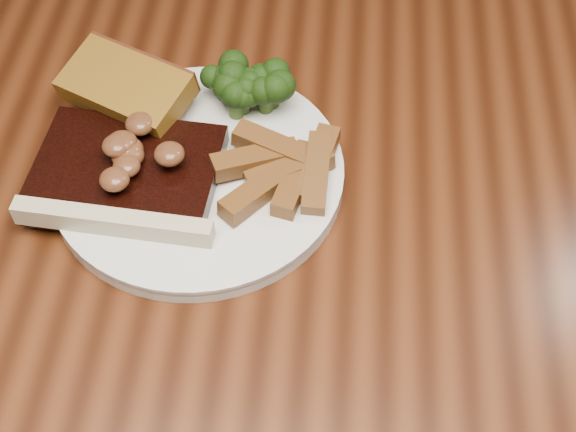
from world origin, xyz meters
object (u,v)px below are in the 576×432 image
(plate, at_px, (199,175))
(steak, at_px, (127,174))
(dining_table, at_px, (292,291))
(chair_far, at_px, (339,40))
(potato_wedges, at_px, (271,171))
(garlic_bread, at_px, (129,103))

(plate, distance_m, steak, 0.06)
(dining_table, distance_m, steak, 0.19)
(chair_far, distance_m, plate, 0.63)
(chair_far, distance_m, potato_wedges, 0.64)
(steak, bearing_deg, potato_wedges, 10.08)
(chair_far, bearing_deg, potato_wedges, 89.25)
(steak, bearing_deg, dining_table, -8.66)
(garlic_bread, height_order, potato_wedges, same)
(dining_table, distance_m, plate, 0.14)
(plate, height_order, potato_wedges, potato_wedges)
(dining_table, relative_size, plate, 6.30)
(chair_far, height_order, potato_wedges, chair_far)
(chair_far, xyz_separation_m, potato_wedges, (-0.05, -0.55, 0.32))
(steak, relative_size, potato_wedges, 1.54)
(plate, bearing_deg, steak, -161.94)
(steak, relative_size, garlic_bread, 1.36)
(chair_far, height_order, steak, chair_far)
(chair_far, relative_size, potato_wedges, 8.41)
(dining_table, relative_size, steak, 10.46)
(plate, distance_m, potato_wedges, 0.07)
(plate, bearing_deg, chair_far, 78.07)
(dining_table, height_order, garlic_bread, garlic_bread)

